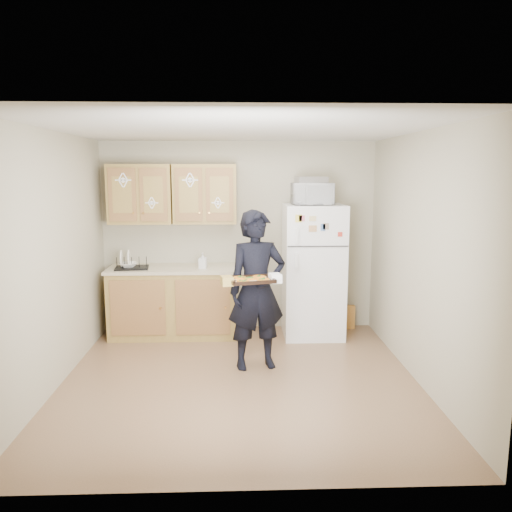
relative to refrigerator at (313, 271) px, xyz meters
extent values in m
plane|color=brown|center=(-0.95, -1.43, -0.85)|extent=(3.60, 3.60, 0.00)
plane|color=silver|center=(-0.95, -1.43, 1.65)|extent=(3.60, 3.60, 0.00)
cube|color=#ABA38A|center=(-0.95, 0.37, 0.40)|extent=(3.60, 0.04, 2.50)
cube|color=#ABA38A|center=(-0.95, -3.23, 0.40)|extent=(3.60, 0.04, 2.50)
cube|color=#ABA38A|center=(-2.75, -1.43, 0.40)|extent=(0.04, 3.60, 2.50)
cube|color=#ABA38A|center=(0.85, -1.43, 0.40)|extent=(0.04, 3.60, 2.50)
cube|color=white|center=(0.00, 0.00, 0.00)|extent=(0.75, 0.70, 1.70)
cube|color=brown|center=(-1.80, 0.05, -0.42)|extent=(1.60, 0.60, 0.86)
cube|color=beige|center=(-1.80, 0.05, 0.03)|extent=(1.64, 0.64, 0.04)
cube|color=brown|center=(-2.20, 0.18, 0.98)|extent=(0.80, 0.33, 0.75)
cube|color=brown|center=(-1.38, 0.18, 0.98)|extent=(0.80, 0.33, 0.75)
cube|color=#E5CD50|center=(0.52, 0.24, -0.69)|extent=(0.20, 0.07, 0.32)
imported|color=black|center=(-0.76, -1.07, 0.01)|extent=(0.70, 0.54, 1.71)
cube|color=black|center=(-0.83, -1.36, 0.18)|extent=(0.50, 0.41, 0.04)
cylinder|color=yellow|center=(-0.91, -1.46, 0.19)|extent=(0.15, 0.15, 0.02)
cylinder|color=yellow|center=(-0.71, -1.41, 0.19)|extent=(0.15, 0.15, 0.02)
cylinder|color=yellow|center=(-0.95, -1.31, 0.19)|extent=(0.15, 0.15, 0.02)
cylinder|color=yellow|center=(-0.75, -1.27, 0.19)|extent=(0.15, 0.15, 0.02)
cylinder|color=yellow|center=(-0.83, -1.36, 0.19)|extent=(0.15, 0.15, 0.02)
imported|color=white|center=(-0.04, -0.05, 0.98)|extent=(0.52, 0.38, 0.27)
cube|color=#AAA9B0|center=(-0.05, -0.02, 1.16)|extent=(0.40, 0.31, 0.08)
cube|color=black|center=(-2.30, -0.02, 0.13)|extent=(0.44, 0.35, 0.16)
imported|color=white|center=(-2.35, -0.02, 0.10)|extent=(0.29, 0.29, 0.06)
imported|color=white|center=(-1.41, -0.05, 0.15)|extent=(0.10, 0.10, 0.20)
camera|label=1|loc=(-0.96, -6.25, 1.24)|focal=35.00mm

